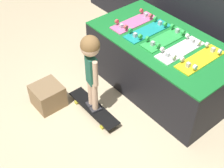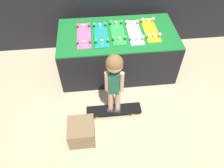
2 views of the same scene
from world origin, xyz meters
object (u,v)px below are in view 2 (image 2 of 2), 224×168
at_px(skateboard_teal_on_rack, 101,34).
at_px(storage_box, 82,132).
at_px(skateboard_green_on_rack, 118,32).
at_px(skateboard_yellow_on_rack, 150,29).
at_px(skateboard_pink_on_rack, 84,35).
at_px(skateboard_white_on_rack, 134,32).
at_px(child, 114,75).
at_px(skateboard_on_floor, 114,110).

relative_size(skateboard_teal_on_rack, storage_box, 1.86).
bearing_deg(skateboard_green_on_rack, skateboard_yellow_on_rack, 1.37).
bearing_deg(storage_box, skateboard_green_on_rack, 64.60).
relative_size(skateboard_pink_on_rack, skateboard_teal_on_rack, 1.00).
bearing_deg(skateboard_teal_on_rack, skateboard_white_on_rack, 1.22).
bearing_deg(skateboard_yellow_on_rack, skateboard_teal_on_rack, -176.48).
bearing_deg(storage_box, skateboard_yellow_on_rack, 49.39).
distance_m(skateboard_white_on_rack, skateboard_yellow_on_rack, 0.26).
bearing_deg(storage_box, skateboard_teal_on_rack, 73.97).
distance_m(skateboard_white_on_rack, storage_box, 1.69).
distance_m(skateboard_green_on_rack, skateboard_white_on_rack, 0.26).
xyz_separation_m(skateboard_pink_on_rack, skateboard_teal_on_rack, (0.26, -0.00, 0.00)).
xyz_separation_m(skateboard_teal_on_rack, storage_box, (-0.37, -1.29, -0.60)).
distance_m(skateboard_pink_on_rack, child, 1.01).
bearing_deg(skateboard_on_floor, skateboard_teal_on_rack, 95.97).
bearing_deg(child, skateboard_on_floor, -34.97).
bearing_deg(skateboard_teal_on_rack, skateboard_yellow_on_rack, 3.52).
xyz_separation_m(skateboard_green_on_rack, skateboard_white_on_rack, (0.26, -0.02, 0.00)).
distance_m(skateboard_pink_on_rack, skateboard_yellow_on_rack, 1.04).
distance_m(skateboard_teal_on_rack, child, 0.95).
distance_m(skateboard_on_floor, child, 0.73).
distance_m(child, storage_box, 0.88).
distance_m(skateboard_teal_on_rack, storage_box, 1.47).
height_order(skateboard_pink_on_rack, skateboard_yellow_on_rack, same).
bearing_deg(child, skateboard_green_on_rack, 90.69).
relative_size(skateboard_on_floor, child, 0.78).
relative_size(skateboard_on_floor, storage_box, 2.30).
bearing_deg(skateboard_teal_on_rack, skateboard_on_floor, -84.03).
relative_size(skateboard_green_on_rack, storage_box, 1.86).
distance_m(skateboard_teal_on_rack, skateboard_green_on_rack, 0.26).
height_order(skateboard_pink_on_rack, skateboard_teal_on_rack, same).
xyz_separation_m(child, storage_box, (-0.47, -0.35, -0.66)).
bearing_deg(skateboard_green_on_rack, skateboard_white_on_rack, -5.36).
distance_m(skateboard_pink_on_rack, skateboard_green_on_rack, 0.52).
xyz_separation_m(skateboard_green_on_rack, skateboard_on_floor, (-0.16, -0.98, -0.68)).
bearing_deg(skateboard_teal_on_rack, skateboard_pink_on_rack, 178.99).
xyz_separation_m(skateboard_pink_on_rack, skateboard_green_on_rack, (0.52, 0.03, 0.00)).
distance_m(skateboard_pink_on_rack, skateboard_white_on_rack, 0.78).
relative_size(skateboard_green_on_rack, skateboard_on_floor, 0.81).
relative_size(skateboard_teal_on_rack, skateboard_green_on_rack, 1.00).
height_order(skateboard_green_on_rack, child, child).
bearing_deg(skateboard_on_floor, skateboard_pink_on_rack, 110.71).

